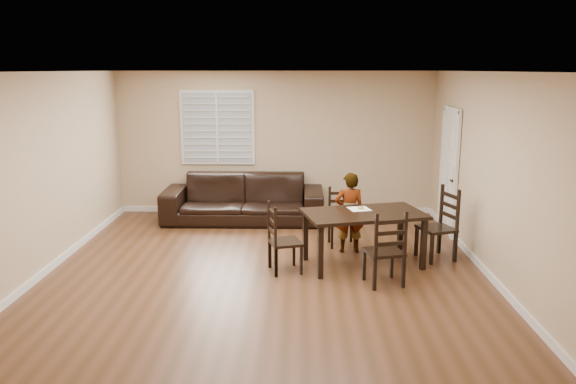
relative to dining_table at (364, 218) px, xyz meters
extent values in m
plane|color=#57311D|center=(-1.36, -0.51, -0.68)|extent=(7.00, 7.00, 0.00)
cube|color=tan|center=(-1.36, 2.99, 0.67)|extent=(6.00, 0.04, 2.70)
cube|color=tan|center=(-1.36, -4.01, 0.67)|extent=(6.00, 0.04, 2.70)
cube|color=tan|center=(-4.36, -0.51, 0.67)|extent=(0.04, 7.00, 2.70)
cube|color=tan|center=(1.64, -0.51, 0.67)|extent=(0.04, 7.00, 2.70)
cube|color=white|center=(-1.36, -0.51, 2.02)|extent=(6.00, 7.00, 0.04)
cube|color=white|center=(-2.46, 2.94, 0.97)|extent=(1.40, 0.08, 1.40)
cube|color=white|center=(1.61, 1.69, 0.34)|extent=(0.06, 0.94, 2.05)
cylinder|color=#332114|center=(1.58, 1.39, 0.27)|extent=(0.06, 0.06, 0.02)
cube|color=white|center=(-1.36, 2.98, -0.63)|extent=(6.00, 0.03, 0.10)
cube|color=white|center=(-4.34, -0.51, -0.63)|extent=(0.03, 7.00, 0.10)
cube|color=white|center=(1.63, -0.51, -0.63)|extent=(0.03, 7.00, 0.10)
cube|color=black|center=(0.00, 0.00, 0.06)|extent=(1.82, 1.31, 0.05)
cube|color=black|center=(-0.62, -0.56, -0.32)|extent=(0.09, 0.09, 0.72)
cube|color=black|center=(0.81, -0.19, -0.32)|extent=(0.09, 0.09, 0.72)
cube|color=black|center=(-0.81, 0.19, -0.32)|extent=(0.09, 0.09, 0.72)
cube|color=black|center=(0.62, 0.56, -0.32)|extent=(0.09, 0.09, 0.72)
cube|color=black|center=(-0.23, 0.90, -0.29)|extent=(0.44, 0.42, 0.04)
cube|color=black|center=(-0.25, 1.07, -0.23)|extent=(0.41, 0.07, 0.92)
cube|color=black|center=(-0.39, 0.72, -0.50)|extent=(0.04, 0.04, 0.38)
cube|color=black|center=(-0.04, 0.75, -0.50)|extent=(0.04, 0.04, 0.38)
cube|color=black|center=(-0.42, 1.05, -0.50)|extent=(0.04, 0.04, 0.38)
cube|color=black|center=(-0.07, 1.08, -0.50)|extent=(0.04, 0.04, 0.38)
cube|color=black|center=(0.19, -0.73, -0.25)|extent=(0.54, 0.52, 0.04)
cube|color=black|center=(0.24, -0.91, -0.18)|extent=(0.45, 0.15, 1.00)
cube|color=black|center=(0.33, -0.50, -0.48)|extent=(0.05, 0.05, 0.41)
cube|color=black|center=(-0.05, -0.60, -0.48)|extent=(0.05, 0.05, 0.41)
cube|color=black|center=(0.42, -0.85, -0.48)|extent=(0.05, 0.05, 0.41)
cube|color=black|center=(0.04, -0.95, -0.48)|extent=(0.05, 0.05, 0.41)
cube|color=black|center=(-1.10, -0.28, -0.27)|extent=(0.51, 0.53, 0.04)
cube|color=black|center=(-1.27, -0.33, -0.20)|extent=(0.16, 0.43, 0.96)
cube|color=black|center=(-0.88, -0.42, -0.49)|extent=(0.05, 0.05, 0.40)
cube|color=black|center=(-0.98, -0.05, -0.49)|extent=(0.05, 0.05, 0.40)
cube|color=black|center=(-1.21, -0.51, -0.49)|extent=(0.05, 0.05, 0.40)
cube|color=black|center=(-1.31, -0.15, -0.49)|extent=(0.05, 0.05, 0.40)
cube|color=black|center=(1.10, 0.28, -0.22)|extent=(0.58, 0.60, 0.04)
cube|color=black|center=(1.29, 0.35, -0.15)|extent=(0.20, 0.47, 1.07)
cube|color=black|center=(0.85, 0.42, -0.46)|extent=(0.05, 0.05, 0.44)
cube|color=black|center=(0.98, 0.02, -0.46)|extent=(0.05, 0.05, 0.44)
cube|color=black|center=(1.21, 0.54, -0.46)|extent=(0.05, 0.05, 0.44)
cube|color=black|center=(1.34, 0.15, -0.46)|extent=(0.05, 0.05, 0.44)
imported|color=gray|center=(-0.15, 0.58, -0.07)|extent=(0.47, 0.33, 1.23)
cube|color=white|center=(-0.05, 0.18, 0.09)|extent=(0.35, 0.35, 0.00)
torus|color=#BA8D43|center=(-0.03, 0.18, 0.11)|extent=(0.10, 0.10, 0.03)
torus|color=white|center=(-0.03, 0.18, 0.12)|extent=(0.09, 0.09, 0.02)
imported|color=black|center=(-1.92, 2.32, -0.26)|extent=(2.89, 1.13, 0.84)
camera|label=1|loc=(-0.91, -7.62, 2.05)|focal=35.00mm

